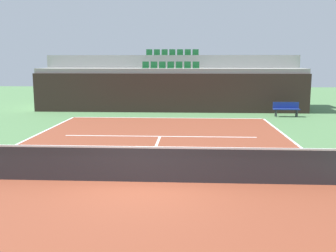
# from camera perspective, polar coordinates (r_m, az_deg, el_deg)

# --- Properties ---
(ground_plane) EXTENTS (80.00, 80.00, 0.00)m
(ground_plane) POSITION_cam_1_polar(r_m,az_deg,el_deg) (10.49, -3.84, -8.25)
(ground_plane) COLOR #477042
(court_surface) EXTENTS (11.00, 24.00, 0.01)m
(court_surface) POSITION_cam_1_polar(r_m,az_deg,el_deg) (10.49, -3.84, -8.23)
(court_surface) COLOR brown
(court_surface) RESTS_ON ground_plane
(baseline_far) EXTENTS (11.00, 0.10, 0.00)m
(baseline_far) POSITION_cam_1_polar(r_m,az_deg,el_deg) (22.13, -0.11, 1.20)
(baseline_far) COLOR white
(baseline_far) RESTS_ON court_surface
(service_line_far) EXTENTS (8.26, 0.10, 0.00)m
(service_line_far) POSITION_cam_1_polar(r_m,az_deg,el_deg) (16.67, -1.19, -1.53)
(service_line_far) COLOR white
(service_line_far) RESTS_ON court_surface
(centre_service_line) EXTENTS (0.10, 6.40, 0.00)m
(centre_service_line) POSITION_cam_1_polar(r_m,az_deg,el_deg) (13.56, -2.21, -4.10)
(centre_service_line) COLOR white
(centre_service_line) RESTS_ON court_surface
(back_wall) EXTENTS (17.48, 0.30, 2.46)m
(back_wall) POSITION_cam_1_polar(r_m,az_deg,el_deg) (24.56, 0.23, 4.87)
(back_wall) COLOR #33231E
(back_wall) RESTS_ON ground_plane
(stands_tier_lower) EXTENTS (17.48, 2.40, 2.76)m
(stands_tier_lower) POSITION_cam_1_polar(r_m,az_deg,el_deg) (25.89, 0.38, 5.45)
(stands_tier_lower) COLOR #9E9E99
(stands_tier_lower) RESTS_ON ground_plane
(stands_tier_upper) EXTENTS (17.48, 2.40, 3.64)m
(stands_tier_upper) POSITION_cam_1_polar(r_m,az_deg,el_deg) (28.26, 0.62, 6.67)
(stands_tier_upper) COLOR #9E9E99
(stands_tier_upper) RESTS_ON ground_plane
(seating_row_lower) EXTENTS (3.79, 0.44, 0.44)m
(seating_row_lower) POSITION_cam_1_polar(r_m,az_deg,el_deg) (25.93, 0.39, 8.79)
(seating_row_lower) COLOR #1E6633
(seating_row_lower) RESTS_ON stands_tier_lower
(seating_row_upper) EXTENTS (3.79, 0.44, 0.44)m
(seating_row_upper) POSITION_cam_1_polar(r_m,az_deg,el_deg) (28.33, 0.63, 10.61)
(seating_row_upper) COLOR #1E6633
(seating_row_upper) RESTS_ON stands_tier_upper
(tennis_net) EXTENTS (11.08, 0.08, 1.07)m
(tennis_net) POSITION_cam_1_polar(r_m,az_deg,el_deg) (10.35, -3.87, -5.57)
(tennis_net) COLOR black
(tennis_net) RESTS_ON court_surface
(player_bench) EXTENTS (1.50, 0.40, 0.85)m
(player_bench) POSITION_cam_1_polar(r_m,az_deg,el_deg) (23.72, 17.01, 2.55)
(player_bench) COLOR navy
(player_bench) RESTS_ON ground_plane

